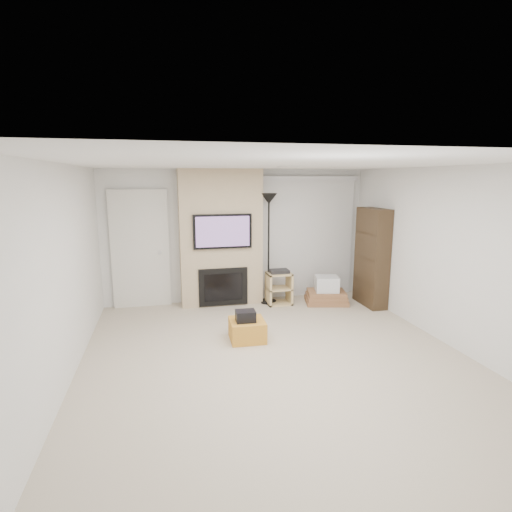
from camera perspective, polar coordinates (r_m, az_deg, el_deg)
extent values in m
cube|color=#C1B29B|center=(5.41, 2.99, -14.48)|extent=(5.00, 5.50, 0.00)
cube|color=white|center=(4.89, 3.29, 13.02)|extent=(5.00, 5.50, 0.00)
cube|color=silver|center=(7.64, -2.65, 2.91)|extent=(5.00, 0.00, 2.50)
cube|color=silver|center=(2.61, 20.81, -14.19)|extent=(5.00, 0.00, 2.50)
cube|color=silver|center=(4.94, -25.98, -2.73)|extent=(0.00, 5.50, 2.50)
cube|color=silver|center=(6.18, 26.00, -0.16)|extent=(0.00, 5.50, 2.50)
cube|color=silver|center=(5.77, 4.90, 12.66)|extent=(0.35, 0.18, 0.01)
cube|color=orange|center=(5.93, -1.27, -10.51)|extent=(0.52, 0.52, 0.30)
cube|color=black|center=(5.81, -1.51, -8.56)|extent=(0.29, 0.23, 0.16)
cube|color=tan|center=(7.39, -5.04, 2.60)|extent=(1.50, 0.40, 2.50)
cube|color=black|center=(7.14, -4.79, 3.53)|extent=(1.05, 0.06, 0.62)
cube|color=#553D63|center=(7.11, -4.75, 3.49)|extent=(0.96, 0.00, 0.54)
cube|color=black|center=(7.37, -4.69, -4.42)|extent=(0.90, 0.04, 0.70)
cube|color=black|center=(7.35, -4.66, -4.46)|extent=(0.70, 0.02, 0.50)
cube|color=silver|center=(7.51, -16.20, 0.95)|extent=(1.02, 0.08, 2.14)
cube|color=beige|center=(7.53, -16.18, 0.63)|extent=(0.90, 0.05, 2.05)
cylinder|color=silver|center=(7.48, -13.59, 0.49)|extent=(0.07, 0.06, 0.07)
cube|color=silver|center=(7.88, 7.61, 10.95)|extent=(1.98, 0.10, 0.08)
cube|color=silver|center=(7.98, 7.37, 2.42)|extent=(1.90, 0.03, 2.29)
cylinder|color=black|center=(7.67, 1.76, -6.51)|extent=(0.31, 0.31, 0.03)
cylinder|color=black|center=(7.44, 1.81, 0.61)|extent=(0.03, 0.03, 1.92)
cone|color=black|center=(7.32, 1.85, 8.19)|extent=(0.31, 0.31, 0.20)
cube|color=#DBBD7F|center=(7.47, 1.78, -4.73)|extent=(0.04, 0.38, 0.60)
cube|color=#DBBD7F|center=(7.58, 4.78, -4.53)|extent=(0.04, 0.38, 0.60)
cube|color=#DBBD7F|center=(7.60, 3.27, -6.70)|extent=(0.45, 0.38, 0.03)
cube|color=#DBBD7F|center=(7.52, 3.29, -4.63)|extent=(0.45, 0.38, 0.03)
cube|color=#DBBD7F|center=(7.45, 3.32, -2.52)|extent=(0.45, 0.38, 0.03)
cube|color=black|center=(7.44, 3.32, -2.18)|extent=(0.35, 0.25, 0.06)
cube|color=#91623F|center=(7.75, 9.98, -6.30)|extent=(0.88, 0.74, 0.08)
cube|color=#91623F|center=(7.72, 10.00, -5.74)|extent=(0.84, 0.70, 0.07)
cube|color=#91623F|center=(7.70, 10.02, -5.20)|extent=(0.79, 0.65, 0.07)
cube|color=silver|center=(7.66, 10.06, -3.92)|extent=(0.50, 0.46, 0.28)
cube|color=#302315|center=(7.64, 16.22, -0.18)|extent=(0.30, 0.80, 1.80)
cube|color=#302315|center=(7.73, 15.91, -3.47)|extent=(0.26, 0.72, 0.02)
cube|color=#302315|center=(7.63, 16.09, -0.19)|extent=(0.26, 0.72, 0.02)
cube|color=#302315|center=(7.56, 16.27, 3.16)|extent=(0.26, 0.72, 0.02)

